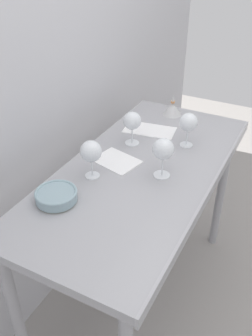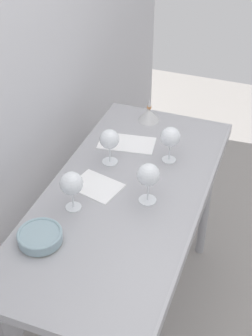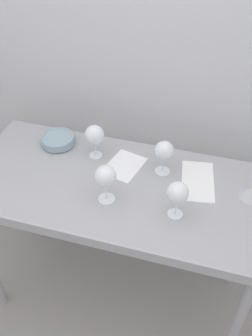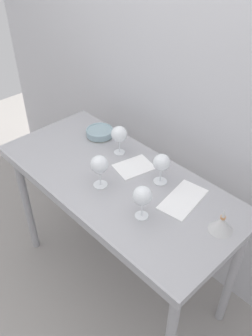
{
  "view_description": "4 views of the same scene",
  "coord_description": "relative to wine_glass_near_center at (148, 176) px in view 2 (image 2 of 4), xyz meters",
  "views": [
    {
      "loc": [
        -1.27,
        -0.59,
        1.83
      ],
      "look_at": [
        -0.08,
        0.03,
        0.94
      ],
      "focal_mm": 39.74,
      "sensor_mm": 36.0,
      "label": 1
    },
    {
      "loc": [
        -1.42,
        -0.54,
        2.18
      ],
      "look_at": [
        0.05,
        0.01,
        0.99
      ],
      "focal_mm": 50.54,
      "sensor_mm": 36.0,
      "label": 2
    },
    {
      "loc": [
        0.39,
        -1.18,
        2.08
      ],
      "look_at": [
        0.03,
        0.05,
        0.96
      ],
      "focal_mm": 40.4,
      "sensor_mm": 36.0,
      "label": 3
    },
    {
      "loc": [
        1.08,
        -0.96,
        2.08
      ],
      "look_at": [
        0.02,
        0.04,
        0.95
      ],
      "focal_mm": 37.52,
      "sensor_mm": 36.0,
      "label": 4
    }
  ],
  "objects": [
    {
      "name": "wine_glass_far_right",
      "position": [
        0.19,
        0.24,
        -0.01
      ],
      "size": [
        0.09,
        0.09,
        0.17
      ],
      "color": "white",
      "rests_on": "steel_counter"
    },
    {
      "name": "decanter_funnel",
      "position": [
        0.6,
        0.19,
        -0.09
      ],
      "size": [
        0.11,
        0.11,
        0.12
      ],
      "color": "silver",
      "rests_on": "steel_counter"
    },
    {
      "name": "ground_plane",
      "position": [
        0.01,
        0.11,
        -1.03
      ],
      "size": [
        6.0,
        6.0,
        0.0
      ],
      "primitive_type": "plane",
      "color": "gray"
    },
    {
      "name": "back_wall",
      "position": [
        0.01,
        0.6,
        0.27
      ],
      "size": [
        3.8,
        0.04,
        2.6
      ],
      "primitive_type": "cube",
      "color": "silver",
      "rests_on": "ground_plane"
    },
    {
      "name": "tasting_sheet_lower",
      "position": [
        0.01,
        0.23,
        -0.13
      ],
      "size": [
        0.19,
        0.23,
        0.0
      ],
      "primitive_type": "cube",
      "rotation": [
        0.0,
        0.0,
        -0.23
      ],
      "color": "white",
      "rests_on": "steel_counter"
    },
    {
      "name": "wine_glass_far_left",
      "position": [
        -0.15,
        0.27,
        -0.01
      ],
      "size": [
        0.09,
        0.09,
        0.17
      ],
      "color": "white",
      "rests_on": "steel_counter"
    },
    {
      "name": "steel_counter",
      "position": [
        0.01,
        0.1,
        -0.23
      ],
      "size": [
        1.4,
        0.65,
        0.9
      ],
      "color": "#A2A2A7",
      "rests_on": "ground_plane"
    },
    {
      "name": "wine_glass_near_center",
      "position": [
        0.0,
        0.0,
        0.0
      ],
      "size": [
        0.09,
        0.09,
        0.18
      ],
      "color": "white",
      "rests_on": "steel_counter"
    },
    {
      "name": "wine_glass_near_right",
      "position": [
        0.3,
        -0.0,
        -0.01
      ],
      "size": [
        0.09,
        0.09,
        0.17
      ],
      "color": "white",
      "rests_on": "steel_counter"
    },
    {
      "name": "tasting_sheet_upper",
      "position": [
        0.36,
        0.23,
        -0.13
      ],
      "size": [
        0.18,
        0.29,
        0.0
      ],
      "primitive_type": "cube",
      "rotation": [
        0.0,
        0.0,
        0.15
      ],
      "color": "white",
      "rests_on": "steel_counter"
    },
    {
      "name": "tasting_bowl",
      "position": [
        -0.36,
        0.3,
        -0.1
      ],
      "size": [
        0.17,
        0.17,
        0.05
      ],
      "color": "#DBCC66",
      "rests_on": "steel_counter"
    }
  ]
}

